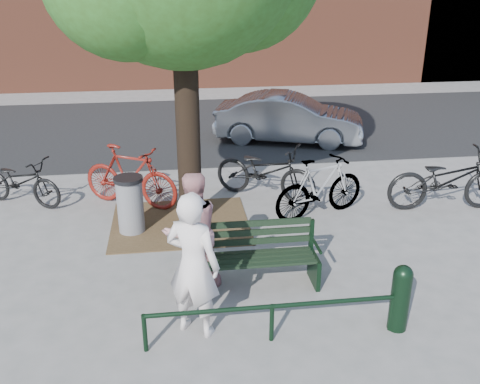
{
  "coord_description": "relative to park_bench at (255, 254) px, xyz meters",
  "views": [
    {
      "loc": [
        -1.08,
        -6.41,
        4.13
      ],
      "look_at": [
        -0.09,
        1.0,
        1.05
      ],
      "focal_mm": 40.0,
      "sensor_mm": 36.0,
      "label": 1
    }
  ],
  "objects": [
    {
      "name": "ground",
      "position": [
        0.0,
        -0.08,
        -0.48
      ],
      "size": [
        90.0,
        90.0,
        0.0
      ],
      "primitive_type": "plane",
      "color": "gray",
      "rests_on": "ground"
    },
    {
      "name": "dirt_pit",
      "position": [
        -1.0,
        2.12,
        -0.47
      ],
      "size": [
        2.4,
        2.0,
        0.02
      ],
      "primitive_type": "cube",
      "color": "brown",
      "rests_on": "ground"
    },
    {
      "name": "road",
      "position": [
        0.0,
        8.42,
        -0.47
      ],
      "size": [
        40.0,
        7.0,
        0.01
      ],
      "primitive_type": "cube",
      "color": "black",
      "rests_on": "ground"
    },
    {
      "name": "park_bench",
      "position": [
        0.0,
        0.0,
        0.0
      ],
      "size": [
        1.74,
        0.54,
        0.97
      ],
      "color": "black",
      "rests_on": "ground"
    },
    {
      "name": "guard_railing",
      "position": [
        0.0,
        -1.28,
        -0.08
      ],
      "size": [
        3.06,
        0.06,
        0.51
      ],
      "color": "black",
      "rests_on": "ground"
    },
    {
      "name": "person_left",
      "position": [
        -0.9,
        -0.96,
        0.45
      ],
      "size": [
        0.81,
        0.72,
        1.86
      ],
      "primitive_type": "imported",
      "rotation": [
        0.0,
        0.0,
        2.62
      ],
      "color": "silver",
      "rests_on": "ground"
    },
    {
      "name": "person_right",
      "position": [
        -0.86,
        0.07,
        0.37
      ],
      "size": [
        0.99,
        0.87,
        1.71
      ],
      "primitive_type": "imported",
      "rotation": [
        0.0,
        0.0,
        3.46
      ],
      "color": "tan",
      "rests_on": "ground"
    },
    {
      "name": "bollard",
      "position": [
        1.6,
        -1.25,
        -0.0
      ],
      "size": [
        0.24,
        0.24,
        0.89
      ],
      "color": "black",
      "rests_on": "ground"
    },
    {
      "name": "litter_bin",
      "position": [
        -1.83,
        1.92,
        0.03
      ],
      "size": [
        0.49,
        0.49,
        1.0
      ],
      "color": "gray",
      "rests_on": "ground"
    },
    {
      "name": "bicycle_a",
      "position": [
        -3.96,
        3.38,
        -0.01
      ],
      "size": [
        1.88,
        1.37,
        0.94
      ],
      "primitive_type": "imported",
      "rotation": [
        0.0,
        0.0,
        1.1
      ],
      "color": "black",
      "rests_on": "ground"
    },
    {
      "name": "bicycle_b",
      "position": [
        -1.88,
        3.05,
        0.11
      ],
      "size": [
        1.99,
        1.43,
        1.18
      ],
      "primitive_type": "imported",
      "rotation": [
        0.0,
        0.0,
        1.07
      ],
      "color": "#62140E",
      "rests_on": "ground"
    },
    {
      "name": "bicycle_c",
      "position": [
        0.69,
        3.1,
        0.07
      ],
      "size": [
        2.14,
        1.77,
        1.1
      ],
      "primitive_type": "imported",
      "rotation": [
        0.0,
        0.0,
        0.98
      ],
      "color": "black",
      "rests_on": "ground"
    },
    {
      "name": "bicycle_d",
      "position": [
        1.52,
        2.12,
        0.08
      ],
      "size": [
        1.93,
        1.15,
        1.12
      ],
      "primitive_type": "imported",
      "rotation": [
        0.0,
        0.0,
        1.93
      ],
      "color": "gray",
      "rests_on": "ground"
    },
    {
      "name": "bicycle_e",
      "position": [
        3.93,
        2.12,
        0.1
      ],
      "size": [
        2.26,
        0.94,
        1.16
      ],
      "primitive_type": "imported",
      "rotation": [
        0.0,
        0.0,
        1.49
      ],
      "color": "black",
      "rests_on": "ground"
    },
    {
      "name": "parked_car",
      "position": [
        1.96,
        6.73,
        0.14
      ],
      "size": [
        4.01,
        2.43,
        1.25
      ],
      "primitive_type": "imported",
      "rotation": [
        0.0,
        0.0,
        1.25
      ],
      "color": "gray",
      "rests_on": "ground"
    }
  ]
}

